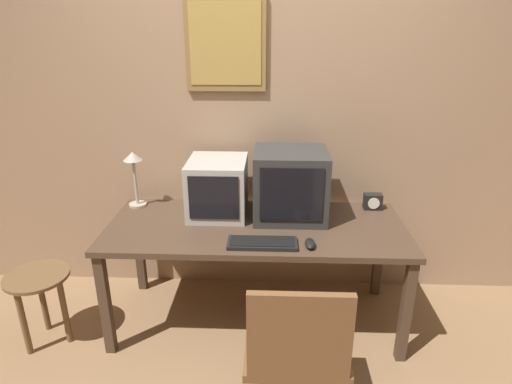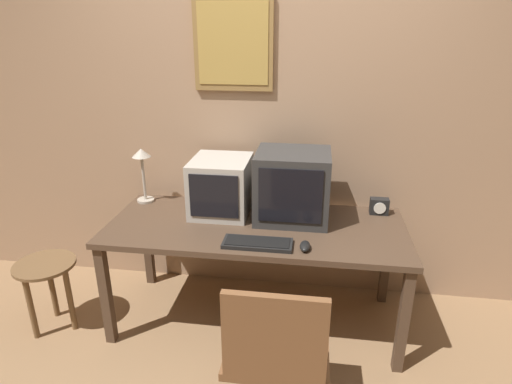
{
  "view_description": "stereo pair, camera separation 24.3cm",
  "coord_description": "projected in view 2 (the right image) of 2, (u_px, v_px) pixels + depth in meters",
  "views": [
    {
      "loc": [
        0.09,
        -1.56,
        1.84
      ],
      "look_at": [
        0.0,
        0.82,
        0.92
      ],
      "focal_mm": 30.0,
      "sensor_mm": 36.0,
      "label": 1
    },
    {
      "loc": [
        0.34,
        -1.54,
        1.84
      ],
      "look_at": [
        0.0,
        0.82,
        0.92
      ],
      "focal_mm": 30.0,
      "sensor_mm": 36.0,
      "label": 2
    }
  ],
  "objects": [
    {
      "name": "monitor_right",
      "position": [
        292.0,
        186.0,
        2.65
      ],
      "size": [
        0.45,
        0.41,
        0.43
      ],
      "color": "#333333",
      "rests_on": "desk"
    },
    {
      "name": "office_chair",
      "position": [
        277.0,
        367.0,
        1.96
      ],
      "size": [
        0.49,
        0.49,
        0.88
      ],
      "color": "black",
      "rests_on": "ground_plane"
    },
    {
      "name": "side_stool",
      "position": [
        47.0,
        278.0,
        2.67
      ],
      "size": [
        0.37,
        0.37,
        0.48
      ],
      "color": "brown",
      "rests_on": "ground_plane"
    },
    {
      "name": "mouse_near_keyboard",
      "position": [
        305.0,
        246.0,
        2.33
      ],
      "size": [
        0.06,
        0.11,
        0.04
      ],
      "color": "black",
      "rests_on": "desk"
    },
    {
      "name": "desk",
      "position": [
        256.0,
        234.0,
        2.66
      ],
      "size": [
        1.82,
        0.77,
        0.7
      ],
      "color": "#4C3828",
      "rests_on": "ground_plane"
    },
    {
      "name": "wall_back",
      "position": [
        266.0,
        112.0,
        2.86
      ],
      "size": [
        8.0,
        0.08,
        2.6
      ],
      "color": "tan",
      "rests_on": "ground_plane"
    },
    {
      "name": "desk_lamp",
      "position": [
        142.0,
        164.0,
        2.89
      ],
      "size": [
        0.13,
        0.13,
        0.38
      ],
      "color": "#B2A899",
      "rests_on": "desk"
    },
    {
      "name": "monitor_left",
      "position": [
        221.0,
        186.0,
        2.76
      ],
      "size": [
        0.37,
        0.41,
        0.36
      ],
      "color": "#B7B2A8",
      "rests_on": "desk"
    },
    {
      "name": "desk_clock",
      "position": [
        379.0,
        206.0,
        2.76
      ],
      "size": [
        0.12,
        0.07,
        0.11
      ],
      "color": "black",
      "rests_on": "desk"
    },
    {
      "name": "keyboard_main",
      "position": [
        258.0,
        243.0,
        2.38
      ],
      "size": [
        0.39,
        0.15,
        0.03
      ],
      "color": "black",
      "rests_on": "desk"
    }
  ]
}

